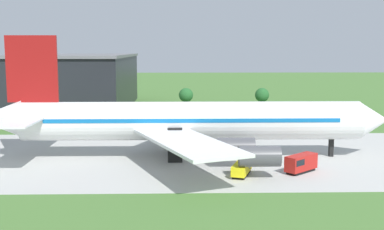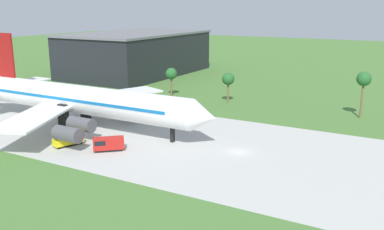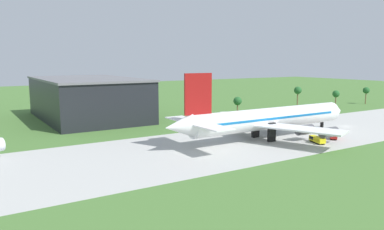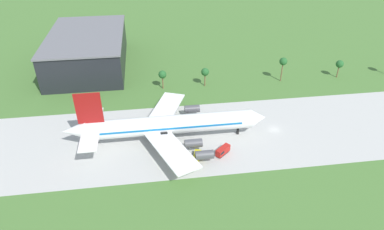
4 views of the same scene
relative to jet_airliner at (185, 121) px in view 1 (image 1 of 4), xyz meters
name	(u,v)px [view 1 (image 1 of 4)]	position (x,y,z in m)	size (l,w,h in m)	color
jet_airliner	(185,121)	(0.00, 0.00, 0.00)	(71.40, 51.68, 20.90)	white
baggage_tug	(242,168)	(8.45, -12.08, -5.30)	(3.83, 6.35, 1.85)	black
fuel_truck	(300,163)	(17.48, -10.96, -4.87)	(5.76, 5.43, 2.72)	black
terminal_building	(71,81)	(-35.06, 70.68, 2.17)	(36.72, 61.20, 16.95)	black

